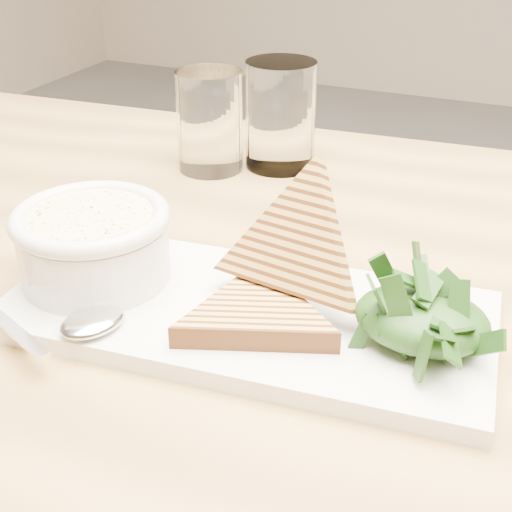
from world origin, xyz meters
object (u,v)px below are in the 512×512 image
at_px(soup_bowl, 95,252).
at_px(glass_far, 280,115).
at_px(table_top, 173,278).
at_px(glass_near, 210,121).
at_px(platter, 246,315).

distance_m(soup_bowl, glass_far, 0.33).
relative_size(table_top, glass_far, 9.65).
xyz_separation_m(glass_near, glass_far, (0.07, 0.04, 0.00)).
relative_size(platter, glass_far, 3.05).
distance_m(glass_near, glass_far, 0.08).
bearing_deg(platter, glass_far, 107.31).
relative_size(soup_bowl, glass_near, 1.05).
bearing_deg(glass_near, table_top, -72.72).
height_order(table_top, glass_near, glass_near).
height_order(platter, glass_far, glass_far).
bearing_deg(soup_bowl, glass_far, 84.50).
bearing_deg(glass_far, glass_near, -149.97).
bearing_deg(glass_near, glass_far, 30.03).
distance_m(table_top, glass_near, 0.23).
relative_size(platter, glass_near, 3.27).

